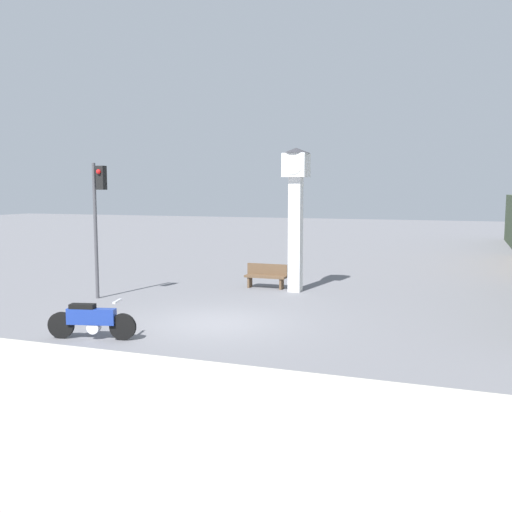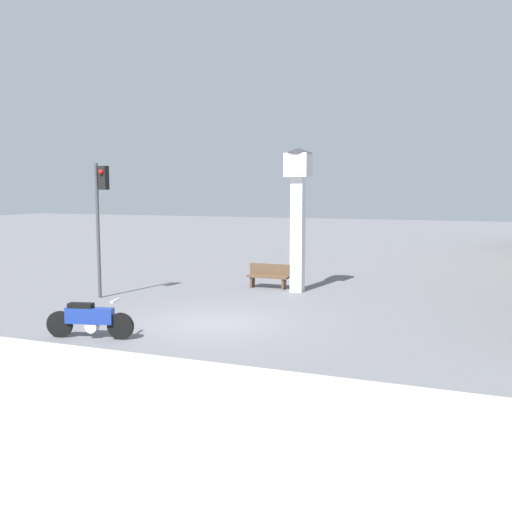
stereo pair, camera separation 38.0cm
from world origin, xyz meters
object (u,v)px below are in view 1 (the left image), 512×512
Objects in this scene: motorcycle at (91,320)px; traffic_light at (98,207)px; clock_tower at (296,199)px; bench at (266,275)px.

traffic_light is at bearing 109.15° from motorcycle.
motorcycle is at bearing -109.40° from clock_tower.
motorcycle is at bearing -57.18° from traffic_light.
bench is at bearing 164.87° from clock_tower.
bench is (-1.25, 0.34, -2.92)m from clock_tower.
clock_tower reaches higher than bench.
motorcycle is at bearing -100.94° from bench.
motorcycle is 9.26m from clock_tower.
traffic_light reaches higher than motorcycle.
bench is at bearing 40.21° from traffic_light.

